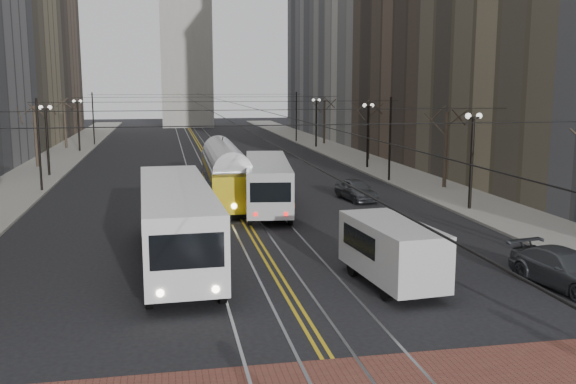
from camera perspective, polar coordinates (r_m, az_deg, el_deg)
name	(u,v)px	position (r m, az deg, el deg)	size (l,w,h in m)	color
ground	(319,345)	(19.27, 2.79, -13.46)	(260.00, 260.00, 0.00)	black
sidewalk_left	(48,166)	(63.58, -20.58, 2.19)	(5.00, 140.00, 0.15)	gray
sidewalk_right	(358,159)	(65.56, 6.25, 2.94)	(5.00, 140.00, 0.15)	gray
streetcar_rails	(210,163)	(62.82, -6.96, 2.58)	(4.80, 130.00, 0.02)	gray
centre_lines	(210,163)	(62.82, -6.96, 2.58)	(0.42, 130.00, 0.01)	gold
building_right_far	(348,6)	(108.15, 5.34, 16.10)	(16.00, 20.00, 40.00)	slate
lamp_posts	(225,151)	(46.41, -5.61, 3.64)	(27.60, 57.20, 5.60)	black
street_trees	(218,143)	(52.86, -6.27, 4.34)	(31.68, 53.28, 5.60)	#382D23
trolley_wires	(218,132)	(52.37, -6.25, 5.36)	(25.96, 120.00, 6.60)	black
transit_bus	(176,225)	(27.54, -9.91, -2.87)	(2.79, 13.40, 3.35)	white
streetcar	(225,179)	(41.66, -5.63, 1.15)	(2.35, 12.65, 2.98)	yellow
rear_bus	(267,185)	(39.01, -1.86, 0.63)	(2.49, 11.47, 2.99)	#BBBBBB
cargo_van	(391,254)	(24.53, 9.17, -5.49)	(2.12, 5.51, 2.44)	silver
sedan_grey	(356,190)	(42.41, 6.04, 0.21)	(1.65, 4.11, 1.40)	#3C4044
sedan_parked	(566,269)	(26.28, 23.45, -6.32)	(1.96, 4.83, 1.40)	#404347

